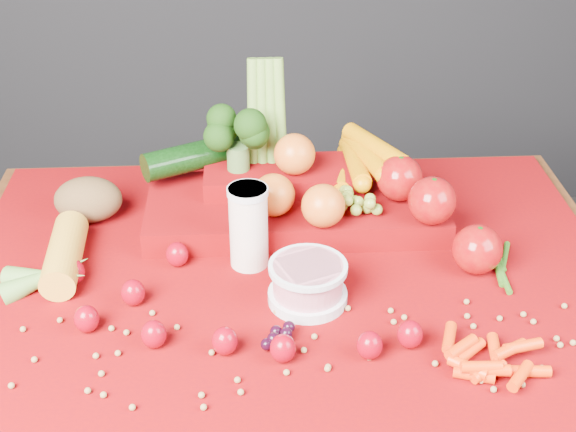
{
  "coord_description": "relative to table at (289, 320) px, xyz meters",
  "views": [
    {
      "loc": [
        -0.06,
        -1.07,
        1.51
      ],
      "look_at": [
        0.0,
        0.02,
        0.85
      ],
      "focal_mm": 50.0,
      "sensor_mm": 36.0,
      "label": 1
    }
  ],
  "objects": [
    {
      "name": "table",
      "position": [
        0.0,
        0.0,
        0.0
      ],
      "size": [
        1.1,
        0.8,
        0.75
      ],
      "color": "#33190B",
      "rests_on": "ground"
    },
    {
      "name": "red_cloth",
      "position": [
        0.0,
        0.0,
        0.1
      ],
      "size": [
        1.05,
        0.75,
        0.01
      ],
      "primitive_type": "cube",
      "color": "#710303",
      "rests_on": "table"
    },
    {
      "name": "milk_glass",
      "position": [
        -0.06,
        0.02,
        0.18
      ],
      "size": [
        0.07,
        0.07,
        0.14
      ],
      "rotation": [
        0.0,
        0.0,
        -0.21
      ],
      "color": "silver",
      "rests_on": "red_cloth"
    },
    {
      "name": "yogurt_bowl",
      "position": [
        0.02,
        -0.09,
        0.14
      ],
      "size": [
        0.12,
        0.12,
        0.07
      ],
      "rotation": [
        0.0,
        0.0,
        -0.26
      ],
      "color": "silver",
      "rests_on": "red_cloth"
    },
    {
      "name": "strawberry_scatter",
      "position": [
        -0.12,
        -0.14,
        0.13
      ],
      "size": [
        0.54,
        0.28,
        0.05
      ],
      "color": "maroon",
      "rests_on": "red_cloth"
    },
    {
      "name": "dark_grape_cluster",
      "position": [
        -0.03,
        -0.18,
        0.12
      ],
      "size": [
        0.06,
        0.05,
        0.03
      ],
      "primitive_type": null,
      "color": "black",
      "rests_on": "red_cloth"
    },
    {
      "name": "soybean_scatter",
      "position": [
        0.0,
        -0.2,
        0.11
      ],
      "size": [
        0.84,
        0.24,
        0.01
      ],
      "primitive_type": null,
      "color": "olive",
      "rests_on": "red_cloth"
    },
    {
      "name": "corn_ear",
      "position": [
        -0.37,
        -0.01,
        0.13
      ],
      "size": [
        0.19,
        0.24,
        0.06
      ],
      "rotation": [
        0.0,
        0.0,
        1.62
      ],
      "color": "gold",
      "rests_on": "red_cloth"
    },
    {
      "name": "potato",
      "position": [
        -0.34,
        0.17,
        0.15
      ],
      "size": [
        0.12,
        0.09,
        0.08
      ],
      "primitive_type": "ellipsoid",
      "color": "brown",
      "rests_on": "red_cloth"
    },
    {
      "name": "baby_carrot_pile",
      "position": [
        0.26,
        -0.24,
        0.12
      ],
      "size": [
        0.17,
        0.18,
        0.03
      ],
      "primitive_type": null,
      "color": "#E73808",
      "rests_on": "red_cloth"
    },
    {
      "name": "green_bean_pile",
      "position": [
        0.34,
        -0.01,
        0.11
      ],
      "size": [
        0.14,
        0.12,
        0.01
      ],
      "primitive_type": null,
      "color": "#2B6316",
      "rests_on": "red_cloth"
    },
    {
      "name": "produce_mound",
      "position": [
        0.04,
        0.15,
        0.17
      ],
      "size": [
        0.59,
        0.37,
        0.27
      ],
      "color": "#710303",
      "rests_on": "red_cloth"
    }
  ]
}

